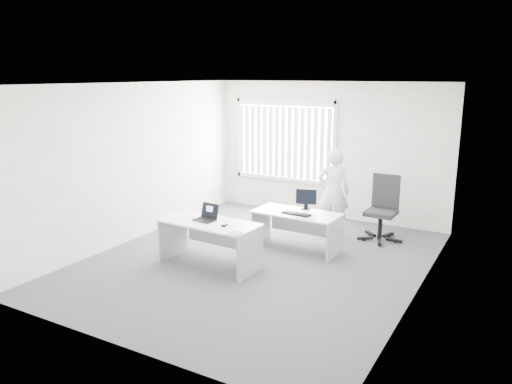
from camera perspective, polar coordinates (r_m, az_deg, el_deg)
The scene contains 18 objects.
ground at distance 8.12m, azimuth 0.14°, elevation -7.88°, with size 6.00×6.00×0.00m, color #53535A.
wall_back at distance 10.41m, azimuth 8.30°, elevation 4.70°, with size 5.00×0.02×2.80m, color white.
wall_front at distance 5.40m, azimuth -15.71°, elevation -3.78°, with size 5.00×0.02×2.80m, color white.
wall_left at distance 9.19m, azimuth -13.59°, elevation 3.32°, with size 0.02×6.00×2.80m, color white.
wall_right at distance 6.89m, azimuth 18.59°, elevation -0.30°, with size 0.02×6.00×2.80m, color white.
ceiling at distance 7.57m, azimuth 0.15°, elevation 12.28°, with size 5.00×6.00×0.02m, color white.
window at distance 10.75m, azimuth 3.26°, elevation 5.89°, with size 2.32×0.06×1.76m, color silver.
blinds at distance 10.70m, azimuth 3.11°, elevation 5.70°, with size 2.20×0.10×1.50m, color white, non-canonical shape.
desk_near at distance 7.82m, azimuth -5.35°, elevation -4.80°, with size 1.61×0.82×0.71m.
desk_far at distance 8.51m, azimuth 4.63°, elevation -3.52°, with size 1.48×0.73×0.66m.
office_chair at distance 9.31m, azimuth 14.14°, elevation -3.12°, with size 0.69×0.69×1.18m.
person at distance 9.35m, azimuth 8.84°, elevation 0.03°, with size 0.59×0.39×1.63m, color silver.
laptop at distance 7.78m, azimuth -5.96°, elevation -2.39°, with size 0.32×0.29×0.25m, color black, non-canonical shape.
paper_sheet at distance 7.49m, azimuth -3.93°, elevation -3.99°, with size 0.27×0.19×0.00m, color silver.
mouse at distance 7.50m, azimuth -3.63°, elevation -3.77°, with size 0.06×0.10×0.04m, color #A9A9AB, non-canonical shape.
booklet at distance 7.15m, azimuth -2.47°, elevation -4.78°, with size 0.16×0.23×0.01m, color silver.
keyboard at distance 8.33m, azimuth 4.63°, elevation -2.50°, with size 0.49×0.16×0.02m, color black.
monitor at distance 8.62m, azimuth 5.75°, elevation -0.81°, with size 0.36×0.11×0.36m, color black, non-canonical shape.
Camera 1 is at (3.71, -6.60, 2.94)m, focal length 35.00 mm.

